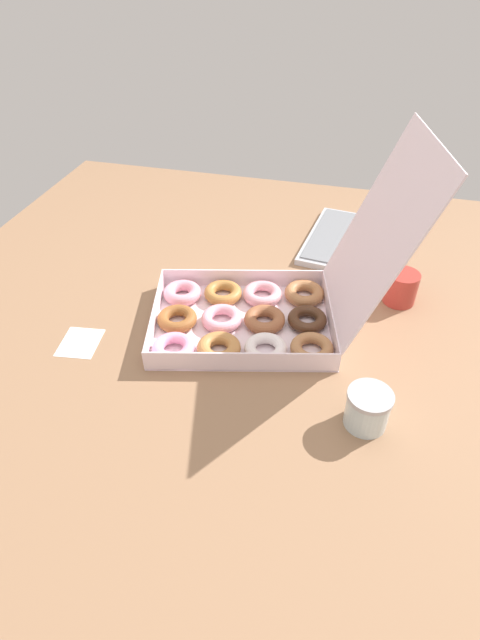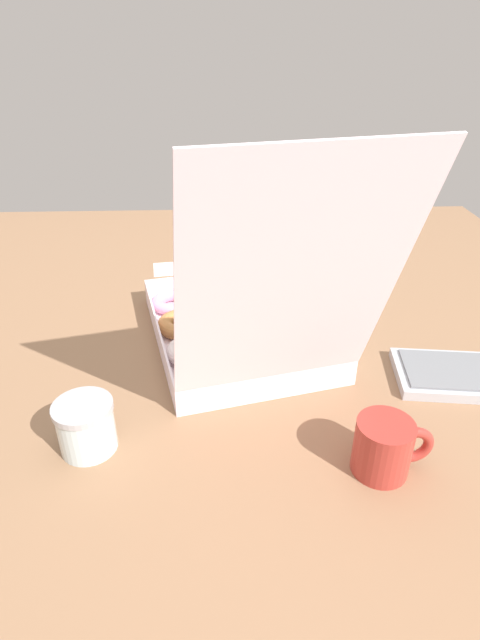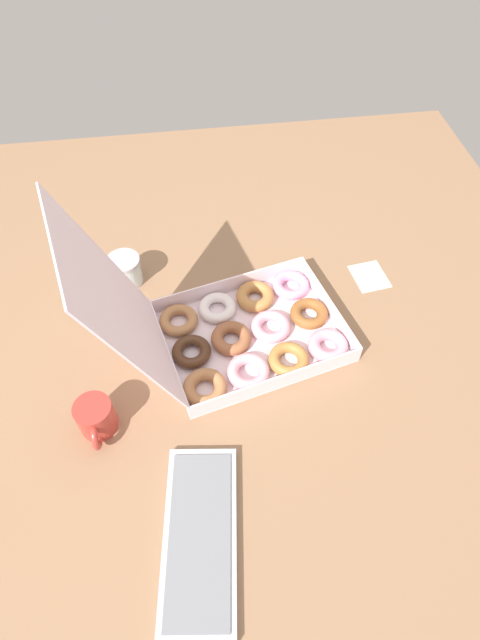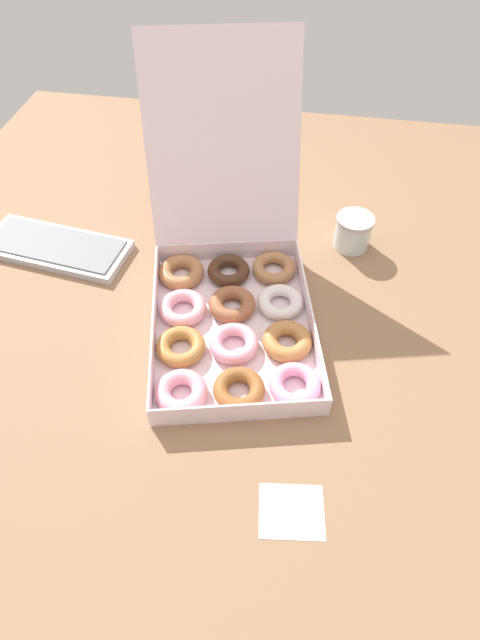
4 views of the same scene
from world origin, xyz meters
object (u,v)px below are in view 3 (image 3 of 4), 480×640
at_px(keyboard, 200,537).
at_px(coffee_mug, 96,418).
at_px(glass_jar, 125,270).
at_px(donut_box, 239,330).

relative_size(keyboard, coffee_mug, 3.13).
bearing_deg(glass_jar, coffee_mug, 171.82).
distance_m(keyboard, glass_jar, 0.70).
bearing_deg(donut_box, glass_jar, 48.23).
bearing_deg(donut_box, keyboard, 162.89).
distance_m(donut_box, keyboard, 0.47).
distance_m(keyboard, coffee_mug, 0.33).
xyz_separation_m(donut_box, glass_jar, (0.24, 0.27, -0.00)).
bearing_deg(keyboard, glass_jar, 11.05).
bearing_deg(glass_jar, keyboard, -168.95).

